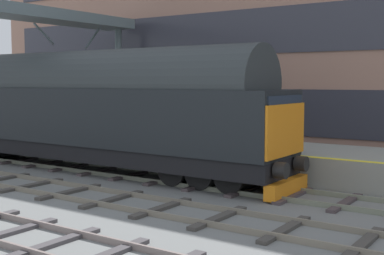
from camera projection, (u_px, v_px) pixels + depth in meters
ground_plane at (226, 188)px, 16.95m from camera, size 140.00×140.00×0.00m
track_main at (226, 186)px, 16.94m from camera, size 2.50×60.00×0.15m
track_adjacent_west at (162, 207)px, 14.13m from camera, size 2.50×60.00×0.15m
track_adjacent_far_west at (55, 243)px, 11.05m from camera, size 2.50×60.00×0.15m
station_platform at (274, 159)px, 19.86m from camera, size 4.00×44.00×1.01m
station_building at (275, 3)px, 26.74m from camera, size 5.82×35.67×15.05m
diesel_locomotive at (82, 107)px, 20.45m from camera, size 2.74×17.82×4.68m
waiting_passenger at (189, 117)px, 21.81m from camera, size 0.35×0.51×1.64m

